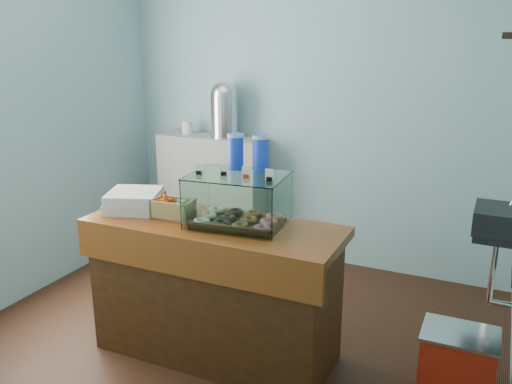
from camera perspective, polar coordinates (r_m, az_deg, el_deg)
The scene contains 9 objects.
ground at distance 3.89m, azimuth -2.35°, elevation -14.70°, with size 3.50×3.50×0.00m, color black.
room_shell at distance 3.34m, azimuth -2.23°, elevation 11.15°, with size 3.54×3.04×2.82m.
counter at distance 3.48m, azimuth -4.38°, elevation -10.17°, with size 1.60×0.60×0.90m.
back_shelf at distance 5.14m, azimuth -4.63°, elevation -0.16°, with size 1.00×0.32×1.10m, color gray.
display_case at distance 3.25m, azimuth -1.65°, elevation -0.35°, with size 0.61×0.47×0.53m.
condiment_crate at distance 3.41m, azimuth -8.82°, elevation -1.69°, with size 0.26×0.17×0.17m.
pastry_boxes at distance 3.61m, azimuth -12.72°, elevation -0.88°, with size 0.42×0.42×0.13m.
coffee_urn at distance 4.90m, azimuth -3.36°, elevation 8.80°, with size 0.27×0.27×0.50m.
red_cooler at distance 3.48m, azimuth 20.46°, elevation -16.33°, with size 0.43×0.33×0.37m.
Camera 1 is at (1.54, -2.96, 2.01)m, focal length 38.00 mm.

